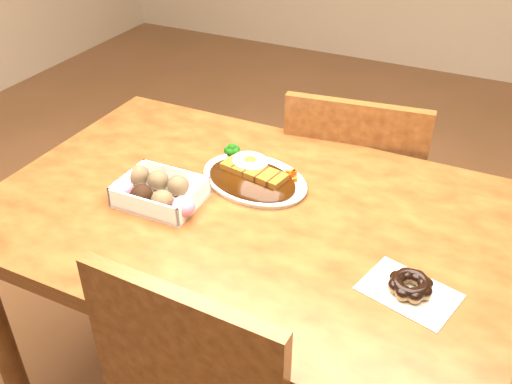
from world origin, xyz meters
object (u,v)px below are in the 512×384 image
at_px(table, 247,241).
at_px(donut_box, 158,191).
at_px(katsu_curry_plate, 254,176).
at_px(chair_far, 353,199).
at_px(pon_de_ring, 410,286).

height_order(table, donut_box, donut_box).
bearing_deg(katsu_curry_plate, table, -71.52).
bearing_deg(chair_far, pon_de_ring, 106.59).
bearing_deg(table, pon_de_ring, -15.63).
bearing_deg(chair_far, katsu_curry_plate, 62.88).
distance_m(table, pon_de_ring, 0.43).
height_order(donut_box, pon_de_ring, donut_box).
height_order(chair_far, katsu_curry_plate, chair_far).
distance_m(katsu_curry_plate, donut_box, 0.24).
relative_size(katsu_curry_plate, donut_box, 1.45).
distance_m(table, donut_box, 0.24).
relative_size(chair_far, katsu_curry_plate, 2.72).
bearing_deg(katsu_curry_plate, donut_box, -132.71).
xyz_separation_m(chair_far, donut_box, (-0.31, -0.60, 0.30)).
bearing_deg(donut_box, katsu_curry_plate, 47.29).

